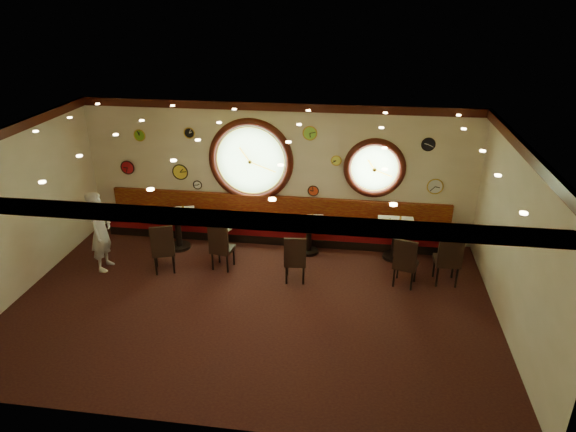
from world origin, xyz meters
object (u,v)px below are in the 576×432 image
object	(u,v)px
chair_a	(163,246)
condiment_d_bottle	(400,220)
table_a	(178,226)
chair_b	(220,244)
waiter	(101,231)
condiment_a_bottle	(183,209)
condiment_e_bottle	(449,228)
condiment_d_salt	(390,220)
condiment_b_bottle	(228,217)
chair_e	(449,256)
condiment_b_salt	(220,219)
condiment_c_bottle	(312,217)
table_e	(445,244)
condiment_d_pepper	(400,221)
table_c	(309,233)
table_d	(395,236)
condiment_e_salt	(445,231)
condiment_b_pepper	(223,221)
condiment_a_pepper	(173,212)
chair_d	(405,260)
condiment_c_pepper	(308,220)
condiment_e_pepper	(448,233)
condiment_a_salt	(170,210)
table_b	(224,232)
chair_c	(295,256)
condiment_c_salt	(307,218)

from	to	relation	value
chair_a	condiment_d_bottle	world-z (taller)	chair_a
table_a	chair_b	world-z (taller)	chair_b
table_a	waiter	world-z (taller)	waiter
condiment_a_bottle	condiment_e_bottle	distance (m)	5.84
condiment_d_salt	condiment_b_bottle	world-z (taller)	condiment_d_salt
chair_b	chair_e	distance (m)	4.61
condiment_b_salt	condiment_c_bottle	distance (m)	2.05
table_e	condiment_d_pepper	size ratio (longest dim) A/B	8.06
chair_b	chair_a	bearing A→B (deg)	-157.20
table_a	table_c	world-z (taller)	table_a
table_d	condiment_e_salt	distance (m)	1.05
condiment_c_bottle	condiment_e_salt	size ratio (longest dim) A/B	1.45
condiment_b_pepper	condiment_e_salt	size ratio (longest dim) A/B	0.93
condiment_a_pepper	chair_d	bearing A→B (deg)	-10.08
condiment_c_bottle	condiment_e_salt	bearing A→B (deg)	-1.99
condiment_e_bottle	condiment_b_bottle	bearing A→B (deg)	-178.04
chair_a	condiment_c_pepper	size ratio (longest dim) A/B	6.92
table_e	condiment_e_pepper	distance (m)	0.32
chair_e	condiment_b_salt	world-z (taller)	chair_e
table_c	chair_e	xyz separation A→B (m)	(2.86, -0.98, 0.17)
table_c	condiment_a_salt	distance (m)	3.14
condiment_c_pepper	condiment_b_bottle	size ratio (longest dim) A/B	0.55
condiment_a_pepper	condiment_a_bottle	world-z (taller)	condiment_a_bottle
table_b	condiment_b_bottle	world-z (taller)	condiment_b_bottle
table_c	chair_e	size ratio (longest dim) A/B	1.15
table_a	condiment_e_pepper	size ratio (longest dim) A/B	9.33
table_d	condiment_b_bottle	xyz separation A→B (m)	(-3.69, -0.12, 0.27)
chair_a	condiment_d_pepper	size ratio (longest dim) A/B	7.86
table_b	condiment_d_pepper	world-z (taller)	condiment_d_pepper
chair_d	condiment_d_pepper	bearing A→B (deg)	108.62
condiment_c_pepper	chair_d	bearing A→B (deg)	-28.92
condiment_c_pepper	condiment_e_bottle	xyz separation A→B (m)	(3.02, 0.10, -0.04)
table_e	chair_b	bearing A→B (deg)	-168.17
table_e	condiment_c_pepper	world-z (taller)	condiment_c_pepper
condiment_b_pepper	condiment_c_pepper	world-z (taller)	condiment_c_pepper
table_b	condiment_e_salt	size ratio (longest dim) A/B	7.87
table_e	chair_b	xyz separation A→B (m)	(-4.68, -0.98, 0.15)
chair_c	condiment_d_salt	distance (m)	2.33
condiment_b_bottle	condiment_e_salt	bearing A→B (deg)	0.93
condiment_b_bottle	table_a	bearing A→B (deg)	-175.44
condiment_c_pepper	condiment_d_bottle	world-z (taller)	condiment_d_bottle
condiment_d_salt	condiment_b_pepper	xyz separation A→B (m)	(-3.62, -0.27, -0.13)
table_b	chair_b	distance (m)	0.88
chair_a	condiment_b_bottle	bearing A→B (deg)	27.53
condiment_d_pepper	condiment_d_bottle	world-z (taller)	condiment_d_bottle
table_c	condiment_e_salt	size ratio (longest dim) A/B	7.87
table_d	condiment_a_salt	bearing A→B (deg)	-177.86
table_e	chair_a	size ratio (longest dim) A/B	1.03
condiment_e_pepper	condiment_a_pepper	bearing A→B (deg)	-178.38
condiment_c_salt	condiment_d_pepper	world-z (taller)	condiment_d_pepper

